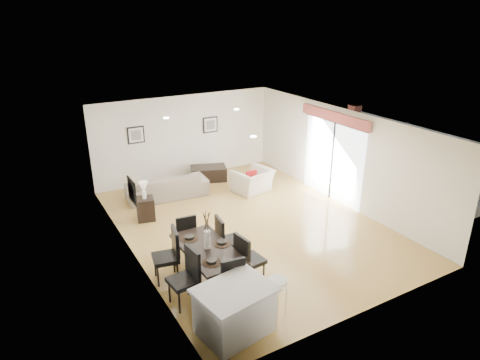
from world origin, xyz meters
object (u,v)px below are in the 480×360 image
armchair (252,181)px  dining_chair_enear (247,257)px  dining_chair_head (236,285)px  coffee_table (209,173)px  dining_chair_wnear (187,274)px  dining_chair_foot (185,233)px  bar_stool (278,285)px  sofa (167,186)px  dining_table (208,251)px  kitchen_island (235,310)px  dining_chair_wfar (170,252)px  dining_chair_efar (225,237)px  side_table (145,209)px

armchair → dining_chair_enear: 4.72m
dining_chair_head → coffee_table: dining_chair_head is taller
coffee_table → dining_chair_wnear: bearing=-100.1°
dining_chair_enear → dining_chair_foot: dining_chair_enear is taller
bar_stool → sofa: bearing=88.0°
dining_table → dining_chair_head: dining_chair_head is taller
dining_table → kitchen_island: kitchen_island is taller
armchair → dining_table: bearing=34.3°
dining_chair_wnear → dining_chair_wfar: dining_chair_wfar is taller
dining_chair_foot → coffee_table: bearing=-116.5°
dining_chair_efar → armchair: bearing=-32.2°
bar_stool → dining_chair_foot: bearing=102.7°
dining_table → dining_chair_head: size_ratio=1.76×
dining_chair_wfar → kitchen_island: size_ratio=0.81×
dining_chair_enear → kitchen_island: (-0.90, -1.12, -0.17)m
dining_chair_head → dining_table: bearing=97.5°
coffee_table → bar_stool: bearing=-86.4°
sofa → dining_chair_enear: 4.90m
bar_stool → side_table: bearing=99.6°
dining_chair_wfar → sofa: bearing=171.1°
dining_table → dining_chair_enear: bearing=-36.6°
coffee_table → dining_chair_head: bearing=-92.4°
dining_chair_foot → coffee_table: 4.63m
dining_table → dining_chair_efar: (0.64, 0.47, -0.09)m
coffee_table → armchair: bearing=-45.3°
armchair → dining_chair_foot: (-3.20, -2.37, 0.22)m
dining_chair_wfar → dining_chair_foot: 0.93m
dining_chair_wnear → dining_chair_foot: bearing=152.7°
dining_chair_efar → kitchen_island: size_ratio=0.77×
dining_chair_wnear → kitchen_island: 1.21m
dining_chair_efar → bar_stool: (-0.04, -2.05, 0.05)m
dining_chair_wfar → kitchen_island: (0.37, -2.02, -0.18)m
dining_chair_wnear → dining_chair_wfar: bearing=174.4°
dining_chair_efar → dining_chair_foot: 0.92m
dining_chair_wfar → armchair: bearing=139.6°
dining_chair_enear → bar_stool: 1.12m
sofa → dining_chair_efar: bearing=92.3°
dining_chair_wnear → dining_chair_enear: dining_chair_wnear is taller
sofa → bar_stool: size_ratio=3.10×
dining_chair_enear → dining_chair_foot: size_ratio=1.08×
armchair → side_table: 3.42m
dining_chair_efar → dining_chair_foot: bearing=52.3°
armchair → bar_stool: size_ratio=1.42×
armchair → dining_chair_efar: size_ratio=1.01×
dining_table → coffee_table: dining_table is taller
dining_chair_efar → bar_stool: size_ratio=1.41×
dining_chair_enear → side_table: 3.88m
dining_chair_enear → dining_chair_head: size_ratio=1.06×
dining_chair_wfar → kitchen_island: bearing=21.2°
dining_table → bar_stool: dining_table is taller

